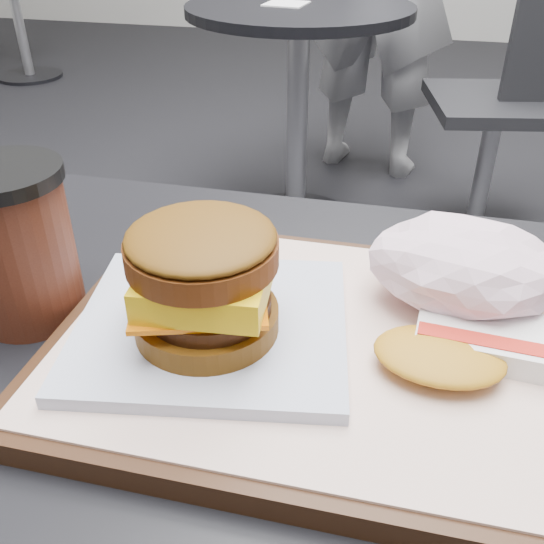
{
  "coord_description": "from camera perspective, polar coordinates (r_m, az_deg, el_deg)",
  "views": [
    {
      "loc": [
        0.02,
        -0.3,
        1.06
      ],
      "look_at": [
        -0.06,
        0.05,
        0.83
      ],
      "focal_mm": 40.0,
      "sensor_mm": 36.0,
      "label": 1
    }
  ],
  "objects": [
    {
      "name": "neighbor_table",
      "position": [
        2.05,
        2.49,
        18.35
      ],
      "size": [
        0.7,
        0.7,
        0.75
      ],
      "color": "black",
      "rests_on": "ground"
    },
    {
      "name": "crumpled_wrapper",
      "position": [
        0.47,
        17.69,
        0.52
      ],
      "size": [
        0.14,
        0.11,
        0.06
      ],
      "primitive_type": null,
      "color": "white",
      "rests_on": "serving_tray"
    },
    {
      "name": "breakfast_sandwich",
      "position": [
        0.41,
        -6.16,
        -1.85
      ],
      "size": [
        0.21,
        0.2,
        0.09
      ],
      "color": "silver",
      "rests_on": "serving_tray"
    },
    {
      "name": "hash_brown",
      "position": [
        0.43,
        17.61,
        -6.61
      ],
      "size": [
        0.12,
        0.09,
        0.02
      ],
      "color": "white",
      "rests_on": "serving_tray"
    },
    {
      "name": "napkin",
      "position": [
        2.0,
        1.35,
        23.93
      ],
      "size": [
        0.13,
        0.13,
        0.0
      ],
      "primitive_type": "cube",
      "rotation": [
        0.0,
        0.0,
        -0.13
      ],
      "color": "white",
      "rests_on": "neighbor_table"
    },
    {
      "name": "serving_tray",
      "position": [
        0.44,
        4.58,
        -7.01
      ],
      "size": [
        0.38,
        0.28,
        0.02
      ],
      "color": "black",
      "rests_on": "customer_table"
    },
    {
      "name": "coffee_cup",
      "position": [
        0.49,
        -22.83,
        2.48
      ],
      "size": [
        0.09,
        0.09,
        0.13
      ],
      "color": "#441B10",
      "rests_on": "customer_table"
    },
    {
      "name": "neighbor_chair",
      "position": [
        2.16,
        22.6,
        15.64
      ],
      "size": [
        0.64,
        0.49,
        0.88
      ],
      "color": "#9E9EA3",
      "rests_on": "ground"
    }
  ]
}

